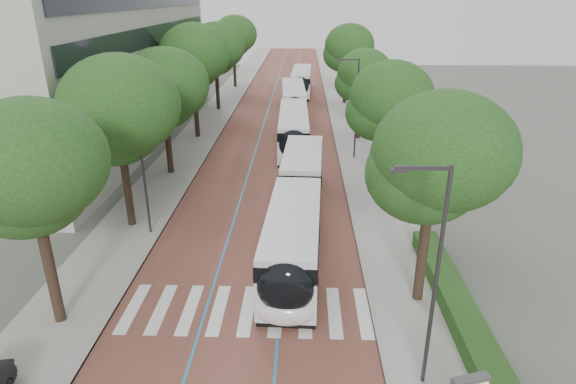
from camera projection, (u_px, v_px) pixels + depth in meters
name	position (u px, v px, depth m)	size (l,w,h in m)	color
ground	(240.00, 325.00, 19.88)	(160.00, 160.00, 0.00)	#51544C
road	(282.00, 110.00, 56.85)	(11.00, 140.00, 0.02)	brown
sidewalk_left	(219.00, 109.00, 57.04)	(4.00, 140.00, 0.12)	gray
sidewalk_right	(345.00, 110.00, 56.61)	(4.00, 140.00, 0.12)	gray
kerb_left	(235.00, 109.00, 56.99)	(0.20, 140.00, 0.14)	gray
kerb_right	(329.00, 110.00, 56.67)	(0.20, 140.00, 0.14)	gray
zebra_crossing	(247.00, 310.00, 20.79)	(10.55, 3.60, 0.01)	silver
lane_line_left	(268.00, 110.00, 56.89)	(0.12, 126.00, 0.01)	teal
lane_line_right	(295.00, 110.00, 56.79)	(0.12, 126.00, 0.01)	teal
office_building	(62.00, 62.00, 43.65)	(18.11, 40.00, 14.00)	#A5A398
hedge	(464.00, 319.00, 19.42)	(1.20, 14.00, 0.80)	#1D4217
streetlight_near	(432.00, 264.00, 15.08)	(1.82, 0.20, 8.00)	#323134
streetlight_far	(355.00, 101.00, 38.19)	(1.82, 0.20, 8.00)	#323134
lamp_post_left	(143.00, 166.00, 25.88)	(0.14, 0.14, 8.00)	#323134
trees_left	(189.00, 69.00, 41.92)	(6.38, 60.82, 9.87)	black
trees_right	(368.00, 81.00, 38.65)	(5.94, 47.75, 8.97)	black
lead_bus	(298.00, 209.00, 26.73)	(3.35, 18.49, 3.20)	black
bus_queued_0	(294.00, 131.00, 42.03)	(2.76, 12.44, 3.20)	silver
bus_queued_1	(293.00, 101.00, 53.83)	(3.08, 12.50, 3.20)	silver
bus_queued_2	(301.00, 82.00, 65.62)	(2.86, 12.46, 3.20)	silver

